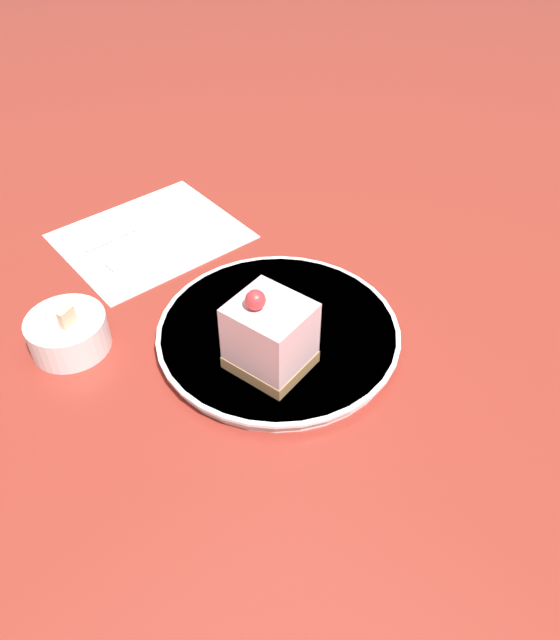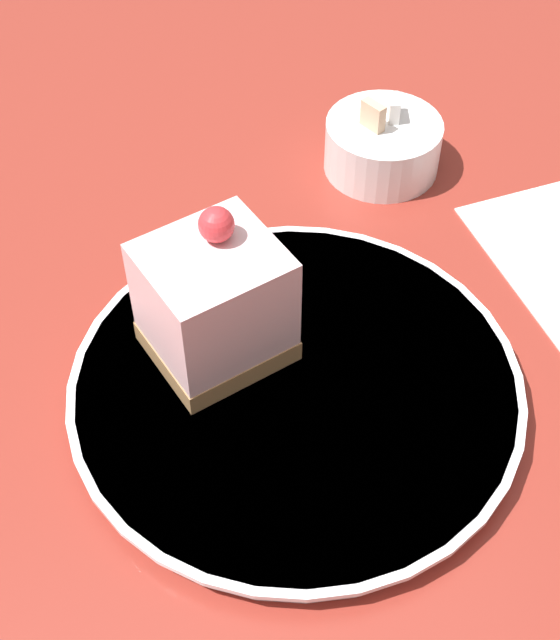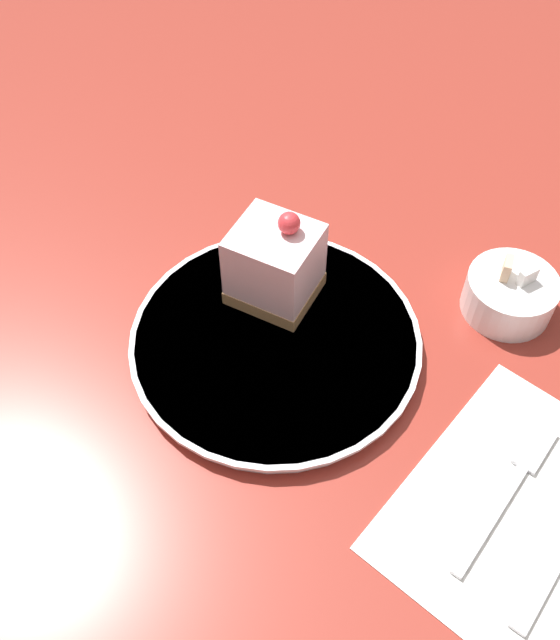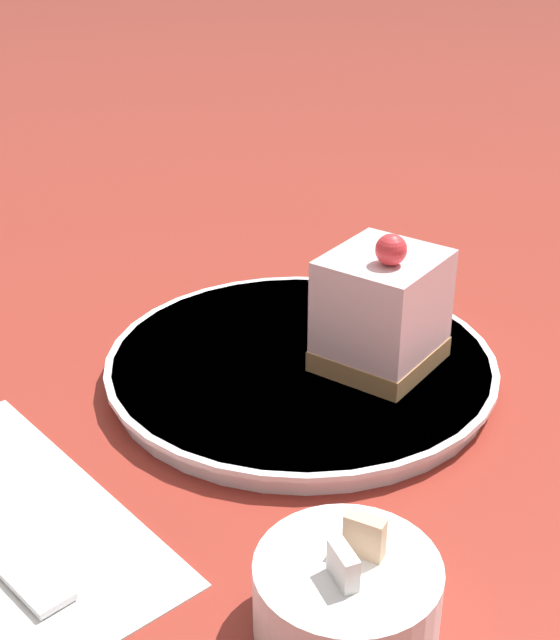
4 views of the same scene
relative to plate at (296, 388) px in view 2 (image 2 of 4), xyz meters
name	(u,v)px [view 2 (image 2 of 4)]	position (x,y,z in m)	size (l,w,h in m)	color
ground_plane	(238,400)	(-0.03, 0.01, -0.01)	(4.00, 4.00, 0.00)	maroon
plate	(296,388)	(0.00, 0.00, 0.00)	(0.29, 0.29, 0.02)	white
cake_slice	(209,305)	(-0.04, 0.05, 0.05)	(0.09, 0.09, 0.11)	#9E7547
sugar_bowl	(382,145)	(0.16, 0.18, 0.01)	(0.09, 0.09, 0.06)	white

